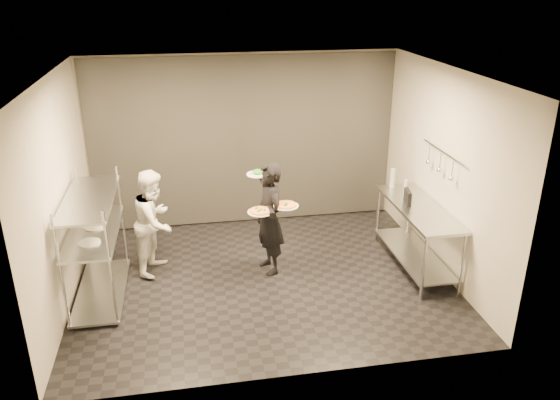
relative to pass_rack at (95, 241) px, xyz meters
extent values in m
cube|color=black|center=(2.15, 0.00, -0.77)|extent=(5.00, 4.00, 0.00)
cube|color=silver|center=(2.15, 0.00, 2.03)|extent=(5.00, 4.00, 0.00)
cube|color=#AFAB9D|center=(2.15, 2.00, 0.63)|extent=(5.00, 0.00, 2.80)
cube|color=#AFAB9D|center=(2.15, -2.00, 0.63)|extent=(5.00, 0.00, 2.80)
cube|color=#AFAB9D|center=(-0.35, 0.00, 0.63)|extent=(0.00, 4.00, 2.80)
cube|color=#AFAB9D|center=(4.65, 0.00, 0.63)|extent=(0.00, 4.00, 2.80)
cube|color=silver|center=(2.15, 1.97, 0.63)|extent=(4.90, 0.04, 2.74)
cylinder|color=#B9BBC0|center=(-0.27, -0.77, -0.02)|extent=(0.04, 0.04, 1.50)
cylinder|color=#B9BBC0|center=(-0.27, 0.77, -0.02)|extent=(0.04, 0.04, 1.50)
cylinder|color=#B9BBC0|center=(0.27, -0.77, -0.02)|extent=(0.04, 0.04, 1.50)
cylinder|color=#B9BBC0|center=(0.27, 0.77, -0.02)|extent=(0.04, 0.04, 1.50)
cube|color=#A4AAAD|center=(0.00, 0.00, -0.72)|extent=(0.60, 1.60, 0.03)
cube|color=#A4AAAD|center=(0.00, 0.00, 0.13)|extent=(0.60, 1.60, 0.03)
cube|color=#A4AAAD|center=(0.00, 0.00, 0.58)|extent=(0.60, 1.60, 0.03)
cylinder|color=white|center=(0.00, -0.35, 0.16)|extent=(0.26, 0.26, 0.01)
cylinder|color=white|center=(0.00, 0.10, 0.16)|extent=(0.26, 0.26, 0.01)
cylinder|color=#B9BBC0|center=(4.07, -0.86, -0.32)|extent=(0.04, 0.04, 0.90)
cylinder|color=#B9BBC0|center=(4.07, 0.86, -0.32)|extent=(0.04, 0.04, 0.90)
cylinder|color=#B9BBC0|center=(4.59, -0.86, -0.32)|extent=(0.04, 0.04, 0.90)
cylinder|color=#B9BBC0|center=(4.59, 0.86, -0.32)|extent=(0.04, 0.04, 0.90)
cube|color=#A4AAAD|center=(4.33, 0.00, -0.59)|extent=(0.57, 1.71, 0.03)
cube|color=#A4AAAD|center=(4.33, 0.00, 0.13)|extent=(0.60, 1.80, 0.04)
cylinder|color=#B9BBC0|center=(4.59, 0.00, 0.93)|extent=(0.02, 1.20, 0.02)
cylinder|color=#B9BBC0|center=(4.57, -0.35, 0.80)|extent=(0.01, 0.01, 0.22)
sphere|color=#B9BBC0|center=(4.57, -0.35, 0.67)|extent=(0.07, 0.07, 0.07)
cylinder|color=#B9BBC0|center=(4.57, 0.00, 0.80)|extent=(0.01, 0.01, 0.22)
sphere|color=#B9BBC0|center=(4.57, 0.00, 0.67)|extent=(0.07, 0.07, 0.07)
cylinder|color=#B9BBC0|center=(4.57, 0.35, 0.80)|extent=(0.01, 0.01, 0.22)
sphere|color=#B9BBC0|center=(4.57, 0.35, 0.67)|extent=(0.07, 0.07, 0.07)
imported|color=black|center=(2.27, 0.24, 0.03)|extent=(0.51, 0.65, 1.59)
imported|color=silver|center=(0.72, 0.54, -0.03)|extent=(0.78, 0.88, 1.49)
cylinder|color=white|center=(2.12, 0.01, 0.24)|extent=(0.34, 0.34, 0.01)
cylinder|color=#B37440|center=(2.12, 0.01, 0.25)|extent=(0.30, 0.30, 0.02)
cylinder|color=#D5471C|center=(2.12, 0.01, 0.26)|extent=(0.26, 0.26, 0.01)
sphere|color=#145A15|center=(2.12, 0.01, 0.27)|extent=(0.04, 0.04, 0.04)
cylinder|color=white|center=(2.47, 0.07, 0.28)|extent=(0.34, 0.34, 0.01)
cylinder|color=#B37440|center=(2.47, 0.07, 0.29)|extent=(0.30, 0.30, 0.02)
cylinder|color=#D5471C|center=(2.47, 0.07, 0.30)|extent=(0.26, 0.26, 0.01)
sphere|color=#145A15|center=(2.47, 0.07, 0.31)|extent=(0.04, 0.04, 0.04)
cylinder|color=white|center=(2.16, 0.57, 0.56)|extent=(0.31, 0.31, 0.01)
ellipsoid|color=#1B681A|center=(2.16, 0.57, 0.60)|extent=(0.13, 0.13, 0.07)
cube|color=black|center=(4.21, 0.14, 0.25)|extent=(0.10, 0.28, 0.20)
cylinder|color=gray|center=(4.24, 0.80, 0.29)|extent=(0.08, 0.08, 0.29)
cylinder|color=gray|center=(4.37, 0.59, 0.24)|extent=(0.05, 0.05, 0.18)
cylinder|color=black|center=(4.24, 0.80, 0.27)|extent=(0.07, 0.07, 0.23)
camera|label=1|loc=(1.22, -6.48, 3.10)|focal=35.00mm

